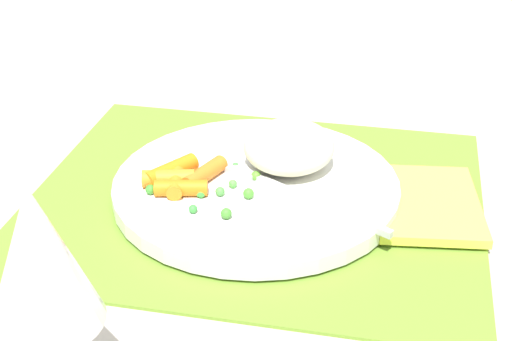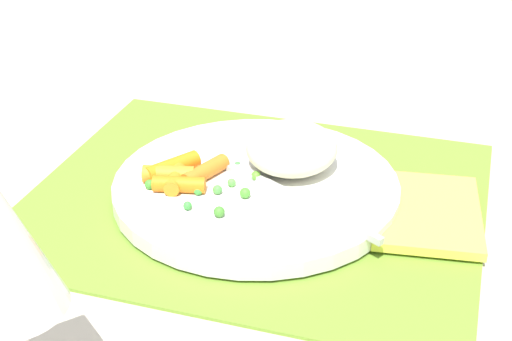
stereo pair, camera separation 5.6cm
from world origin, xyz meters
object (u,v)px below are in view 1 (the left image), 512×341
rice_mound (289,146)px  wine_glass (40,265)px  plate (256,187)px  napkin (427,203)px  fork (280,187)px  carrot_portion (180,178)px

rice_mound → wine_glass: wine_glass is taller
rice_mound → wine_glass: 0.32m
plate → napkin: size_ratio=2.09×
fork → wine_glass: 0.28m
rice_mound → fork: size_ratio=0.51×
rice_mound → fork: bearing=89.7°
carrot_portion → fork: 0.09m
fork → wine_glass: bearing=71.1°
plate → fork: size_ratio=1.52×
plate → fork: bearing=151.2°
carrot_portion → rice_mound: bearing=-148.7°
carrot_portion → plate: bearing=-160.8°
napkin → carrot_portion: bearing=8.2°
plate → rice_mound: bearing=-127.6°
wine_glass → fork: bearing=-108.9°
rice_mound → carrot_portion: 0.10m
rice_mound → carrot_portion: rice_mound is taller
plate → fork: 0.03m
carrot_portion → wine_glass: wine_glass is taller
plate → napkin: plate is taller
napkin → fork: bearing=9.8°
rice_mound → napkin: rice_mound is taller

